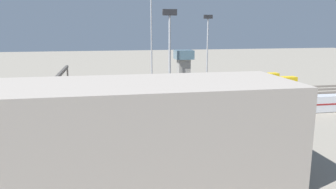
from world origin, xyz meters
name	(u,v)px	position (x,y,z in m)	size (l,w,h in m)	color
ground_plane	(164,104)	(0.00, 0.00, 0.00)	(400.00, 400.00, 0.00)	gray
track_bed_0	(156,92)	(0.00, -15.00, 0.06)	(140.00, 2.80, 0.12)	#4C443D
track_bed_1	(158,96)	(0.00, -10.00, 0.06)	(140.00, 2.80, 0.12)	#4C443D
track_bed_2	(161,99)	(0.00, -5.00, 0.06)	(140.00, 2.80, 0.12)	#4C443D
track_bed_3	(164,103)	(0.00, 0.00, 0.06)	(140.00, 2.80, 0.12)	#3D3833
track_bed_4	(168,108)	(0.00, 5.00, 0.06)	(140.00, 2.80, 0.12)	#3D3833
track_bed_5	(171,113)	(0.00, 10.00, 0.06)	(140.00, 2.80, 0.12)	#4C443D
track_bed_6	(176,119)	(0.00, 15.00, 0.06)	(140.00, 2.80, 0.12)	#3D3833
train_on_track_0	(280,82)	(-41.63, -15.00, 2.16)	(10.00, 3.00, 5.00)	gold
train_on_track_3	(131,97)	(8.55, 0.00, 2.16)	(10.00, 3.00, 5.00)	#D85914
train_on_track_4	(172,98)	(-1.26, 5.00, 2.62)	(71.40, 3.00, 5.00)	silver
train_on_track_6	(231,108)	(-12.79, 15.00, 2.02)	(71.40, 3.06, 3.80)	silver
light_mast_0	(208,41)	(-17.54, -18.99, 15.34)	(2.80, 0.70, 23.58)	#9EA0A5
light_mast_1	(170,51)	(2.16, 18.84, 15.17)	(2.80, 0.70, 23.27)	#9EA0A5
light_mast_2	(151,25)	(0.57, -18.87, 20.55)	(2.80, 0.70, 33.17)	#9EA0A5
signal_gantry	(60,78)	(25.96, 0.00, 7.65)	(0.70, 35.00, 8.80)	#4C4742
maintenance_shed	(146,133)	(10.05, 43.17, 6.58)	(37.92, 14.51, 13.17)	#9E9389
control_tower	(184,65)	(-11.42, -25.95, 7.14)	(6.00, 6.00, 12.13)	gray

